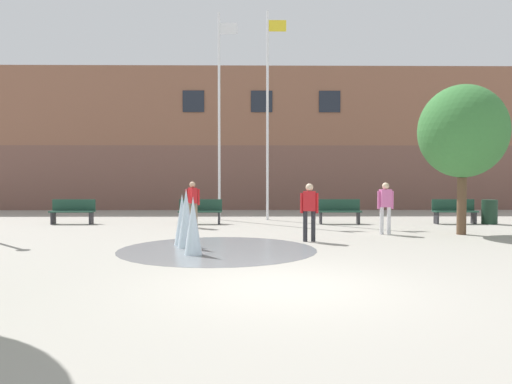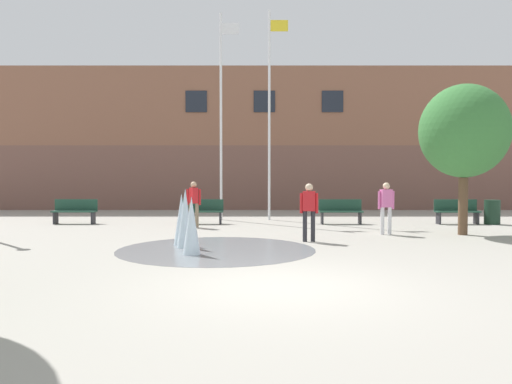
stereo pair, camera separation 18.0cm
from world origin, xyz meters
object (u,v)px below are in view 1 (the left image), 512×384
Objects in this scene: park_bench_under_right_flagpole at (454,211)px; adult_near_bench at (309,208)px; park_bench_left_of_flagpoles at (73,211)px; park_bench_under_left_flagpole at (200,211)px; flagpole_right at (268,109)px; teen_by_trashcan at (193,201)px; park_bench_center at (339,211)px; adult_in_red at (385,204)px; trash_can at (489,212)px; street_tree_near_building at (463,132)px; flagpole_left at (220,111)px.

adult_near_bench is at bearing -140.87° from park_bench_under_right_flagpole.
park_bench_left_of_flagpoles and park_bench_under_right_flagpole have the same top height.
flagpole_right reaches higher than park_bench_under_left_flagpole.
park_bench_left_of_flagpoles is at bearing 44.22° from teen_by_trashcan.
park_bench_center is at bearing -107.01° from teen_by_trashcan.
adult_near_bench and adult_in_red have the same top height.
adult_in_red reaches higher than trash_can.
park_bench_center is 1.78× the size of trash_can.
park_bench_left_of_flagpoles is at bearing 179.60° from park_bench_under_right_flagpole.
park_bench_under_right_flagpole is at bearing -14.15° from flagpole_right.
adult_near_bench reaches higher than park_bench_center.
park_bench_left_of_flagpoles is 8.49m from flagpole_right.
adult_near_bench is at bearing -54.96° from park_bench_under_left_flagpole.
park_bench_under_left_flagpole is at bearing 179.82° from park_bench_center.
street_tree_near_building is at bearing -22.08° from park_bench_under_left_flagpole.
teen_by_trashcan is 0.19× the size of flagpole_right.
flagpole_right is (2.58, 1.68, 3.98)m from park_bench_under_left_flagpole.
park_bench_left_of_flagpoles is 1.01× the size of adult_in_red.
park_bench_under_right_flagpole is at bearing -0.54° from park_bench_center.
adult_in_red is 8.11m from flagpole_left.
teen_by_trashcan is 9.00m from street_tree_near_building.
adult_near_bench is (-6.01, -4.89, 0.45)m from park_bench_under_right_flagpole.
park_bench_left_of_flagpoles is at bearing 179.67° from park_bench_center.
teen_by_trashcan is 6.48m from adult_in_red.
adult_near_bench is 1.77× the size of trash_can.
park_bench_left_of_flagpoles and park_bench_under_left_flagpole have the same top height.
park_bench_left_of_flagpoles is 14.21m from park_bench_under_right_flagpole.
flagpole_left is at bearing 69.30° from park_bench_under_left_flagpole.
park_bench_under_left_flagpole is 0.35× the size of street_tree_near_building.
park_bench_center is 1.01× the size of adult_in_red.
flagpole_left reaches higher than park_bench_center.
park_bench_under_right_flagpole is 4.78m from adult_in_red.
park_bench_center is 1.01× the size of teen_by_trashcan.
street_tree_near_building is at bearing -134.17° from teen_by_trashcan.
park_bench_under_right_flagpole is 0.35× the size of street_tree_near_building.
teen_by_trashcan is 5.34m from flagpole_right.
adult_in_red is 0.19× the size of flagpole_left.
park_bench_under_left_flagpole and park_bench_under_right_flagpole have the same top height.
adult_near_bench is 1.00× the size of adult_in_red.
flagpole_left is at bearing 120.96° from adult_near_bench.
street_tree_near_building is (8.46, -2.12, 2.20)m from teen_by_trashcan.
adult_near_bench reaches higher than park_bench_under_right_flagpole.
street_tree_near_building is (-1.15, -3.32, 2.66)m from park_bench_under_right_flagpole.
street_tree_near_building is at bearing 165.66° from adult_in_red.
flagpole_right is at bearing 138.62° from street_tree_near_building.
adult_near_bench is (8.20, -4.99, 0.45)m from park_bench_left_of_flagpoles.
adult_in_red is 7.00m from flagpole_right.
park_bench_under_right_flagpole is at bearing -0.40° from park_bench_left_of_flagpoles.
park_bench_under_left_flagpole is 6.87m from adult_in_red.
park_bench_under_right_flagpole is 9.83m from flagpole_left.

